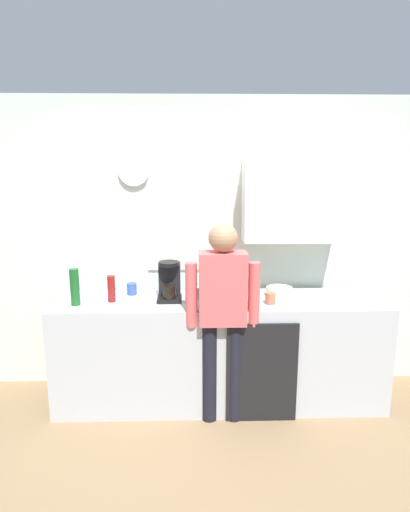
{
  "coord_description": "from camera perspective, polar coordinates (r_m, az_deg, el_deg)",
  "views": [
    {
      "loc": [
        -0.23,
        -3.25,
        2.05
      ],
      "look_at": [
        -0.13,
        0.25,
        1.3
      ],
      "focal_mm": 31.24,
      "sensor_mm": 36.0,
      "label": 1
    }
  ],
  "objects": [
    {
      "name": "bottle_dark_sauce",
      "position": [
        3.66,
        -1.81,
        -4.52
      ],
      "size": [
        0.06,
        0.06,
        0.18
      ],
      "primitive_type": "cylinder",
      "color": "black",
      "rests_on": "kitchen_counter"
    },
    {
      "name": "cup_terracotta_mug",
      "position": [
        3.65,
        8.35,
        -5.39
      ],
      "size": [
        0.08,
        0.08,
        0.09
      ],
      "primitive_type": "cylinder",
      "color": "#B26647",
      "rests_on": "kitchen_counter"
    },
    {
      "name": "mixing_bowl",
      "position": [
        3.87,
        9.48,
        -4.54
      ],
      "size": [
        0.22,
        0.22,
        0.08
      ],
      "primitive_type": "cylinder",
      "color": "white",
      "rests_on": "kitchen_counter"
    },
    {
      "name": "cup_blue_mug",
      "position": [
        3.91,
        -9.35,
        -4.18
      ],
      "size": [
        0.08,
        0.08,
        0.1
      ],
      "primitive_type": "cylinder",
      "color": "#3351B2",
      "rests_on": "kitchen_counter"
    },
    {
      "name": "potted_plant",
      "position": [
        3.58,
        1.83,
        -4.21
      ],
      "size": [
        0.15,
        0.15,
        0.23
      ],
      "color": "#9E5638",
      "rests_on": "kitchen_counter"
    },
    {
      "name": "person_at_sink",
      "position": [
        3.44,
        2.26,
        -6.59
      ],
      "size": [
        0.57,
        0.22,
        1.6
      ],
      "rotation": [
        0.0,
        0.0,
        0.09
      ],
      "color": "black",
      "rests_on": "ground_plane"
    },
    {
      "name": "kitchen_counter",
      "position": [
        3.9,
        1.9,
        -12.01
      ],
      "size": [
        2.75,
        0.64,
        0.91
      ],
      "primitive_type": "cube",
      "color": "#B2B7BC",
      "rests_on": "ground_plane"
    },
    {
      "name": "ground_plane",
      "position": [
        3.85,
        2.14,
        -20.07
      ],
      "size": [
        8.0,
        8.0,
        0.0
      ],
      "primitive_type": "plane",
      "color": "#8C6D4C"
    },
    {
      "name": "dishwasher_panel",
      "position": [
        3.65,
        7.31,
        -14.65
      ],
      "size": [
        0.56,
        0.02,
        0.82
      ],
      "primitive_type": "cube",
      "color": "black",
      "rests_on": "ground_plane"
    },
    {
      "name": "back_wall_assembly",
      "position": [
        4.02,
        2.77,
        2.22
      ],
      "size": [
        4.35,
        0.42,
        2.6
      ],
      "color": "silver",
      "rests_on": "ground_plane"
    },
    {
      "name": "coffee_maker",
      "position": [
        3.71,
        -4.58,
        -3.41
      ],
      "size": [
        0.2,
        0.2,
        0.33
      ],
      "color": "black",
      "rests_on": "kitchen_counter"
    },
    {
      "name": "bottle_red_vinegar",
      "position": [
        3.73,
        -11.9,
        -4.11
      ],
      "size": [
        0.06,
        0.06,
        0.22
      ],
      "primitive_type": "cylinder",
      "color": "maroon",
      "rests_on": "kitchen_counter"
    },
    {
      "name": "bottle_green_wine",
      "position": [
        3.71,
        -16.34,
        -3.82
      ],
      "size": [
        0.07,
        0.07,
        0.3
      ],
      "primitive_type": "cylinder",
      "color": "#195923",
      "rests_on": "kitchen_counter"
    },
    {
      "name": "cup_white_mug",
      "position": [
        3.77,
        -1.05,
        -4.7
      ],
      "size": [
        0.08,
        0.08,
        0.1
      ],
      "primitive_type": "cylinder",
      "color": "white",
      "rests_on": "kitchen_counter"
    }
  ]
}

